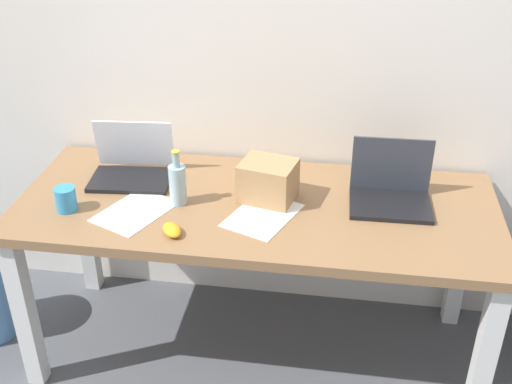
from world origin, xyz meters
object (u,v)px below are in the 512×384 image
(desk, at_px, (256,223))
(laptop_right, at_px, (391,191))
(laptop_left, at_px, (132,167))
(beer_bottle, at_px, (178,183))
(cardboard_box, at_px, (268,181))
(computer_mouse, at_px, (172,230))
(coffee_mug, at_px, (66,199))

(desk, xyz_separation_m, laptop_right, (0.52, 0.09, 0.14))
(laptop_left, xyz_separation_m, beer_bottle, (0.24, -0.18, 0.04))
(laptop_right, relative_size, beer_bottle, 1.40)
(cardboard_box, bearing_deg, beer_bottle, -166.32)
(laptop_left, xyz_separation_m, cardboard_box, (0.58, -0.09, 0.03))
(beer_bottle, height_order, computer_mouse, beer_bottle)
(desk, xyz_separation_m, cardboard_box, (0.04, 0.04, 0.17))
(laptop_left, xyz_separation_m, laptop_right, (1.06, -0.05, 0.00))
(computer_mouse, bearing_deg, beer_bottle, 64.00)
(beer_bottle, bearing_deg, coffee_mug, -164.56)
(desk, distance_m, laptop_right, 0.54)
(laptop_right, xyz_separation_m, coffee_mug, (-1.22, -0.24, -0.00))
(laptop_left, distance_m, computer_mouse, 0.48)
(desk, relative_size, computer_mouse, 18.78)
(laptop_left, distance_m, laptop_right, 1.06)
(laptop_left, height_order, computer_mouse, laptop_left)
(desk, bearing_deg, beer_bottle, -171.96)
(laptop_right, distance_m, beer_bottle, 0.82)
(desk, bearing_deg, coffee_mug, -167.62)
(computer_mouse, relative_size, coffee_mug, 1.05)
(computer_mouse, distance_m, cardboard_box, 0.43)
(cardboard_box, bearing_deg, desk, -135.55)
(desk, distance_m, laptop_left, 0.57)
(desk, height_order, beer_bottle, beer_bottle)
(laptop_left, height_order, laptop_right, laptop_right)
(coffee_mug, bearing_deg, cardboard_box, 14.65)
(laptop_left, height_order, beer_bottle, laptop_left)
(laptop_left, xyz_separation_m, coffee_mug, (-0.17, -0.29, -0.00))
(laptop_right, bearing_deg, beer_bottle, -171.04)
(laptop_left, distance_m, cardboard_box, 0.59)
(beer_bottle, xyz_separation_m, computer_mouse, (0.03, -0.22, -0.07))
(desk, height_order, computer_mouse, computer_mouse)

